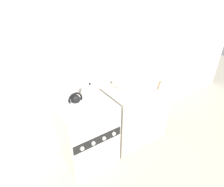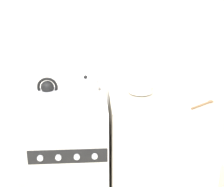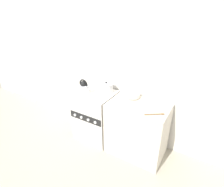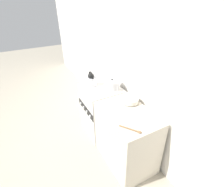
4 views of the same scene
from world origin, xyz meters
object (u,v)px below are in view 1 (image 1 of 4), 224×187
at_px(stove, 87,133).
at_px(cooking_pot, 90,91).
at_px(enamel_bowl, 120,83).
at_px(kettle, 76,105).

relative_size(stove, cooking_pot, 3.86).
xyz_separation_m(cooking_pot, enamel_bowl, (0.45, 0.03, -0.03)).
bearing_deg(cooking_pot, stove, -138.22).
distance_m(stove, enamel_bowl, 0.76).
bearing_deg(enamel_bowl, cooking_pot, -176.23).
relative_size(kettle, enamel_bowl, 1.15).
distance_m(cooking_pot, enamel_bowl, 0.45).
xyz_separation_m(stove, kettle, (-0.13, -0.10, 0.50)).
bearing_deg(stove, kettle, -143.96).
bearing_deg(kettle, cooking_pot, 39.04).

